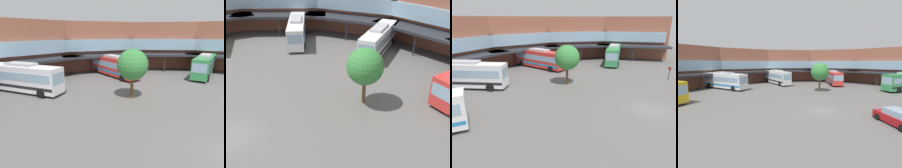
# 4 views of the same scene
# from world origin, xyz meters

# --- Properties ---
(ground_plane) EXTENTS (116.78, 116.78, 0.00)m
(ground_plane) POSITION_xyz_m (0.00, 0.00, 0.00)
(ground_plane) COLOR #605E5B
(station_building) EXTENTS (74.48, 37.49, 9.82)m
(station_building) POSITION_xyz_m (0.00, 21.79, 4.93)
(station_building) COLOR #93543F
(station_building) RESTS_ON ground
(bus_1) EXTENTS (6.70, 11.40, 3.91)m
(bus_1) POSITION_xyz_m (-4.26, 24.00, 1.98)
(bus_1) COLOR white
(bus_1) RESTS_ON ground
(bus_4) EXTENTS (10.96, 9.15, 3.85)m
(bus_4) POSITION_xyz_m (-16.40, 18.03, 1.95)
(bus_4) COLOR white
(bus_4) RESTS_ON ground
(plaza_tree) EXTENTS (3.65, 3.65, 5.90)m
(plaza_tree) POSITION_xyz_m (3.82, 12.17, 4.06)
(plaza_tree) COLOR brown
(plaza_tree) RESTS_ON ground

